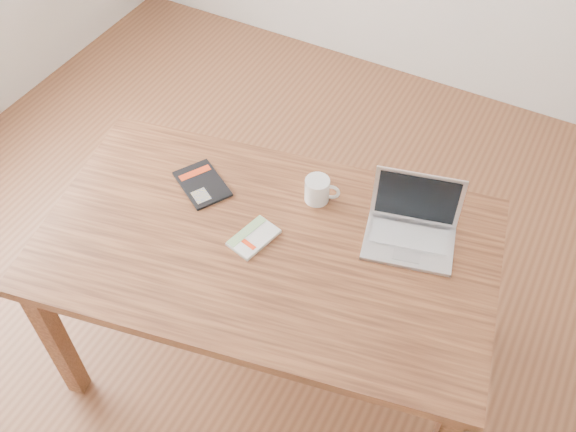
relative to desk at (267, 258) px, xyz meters
The scene contains 6 objects.
room 0.74m from the desk, 154.71° to the left, with size 4.04×4.04×2.70m.
desk is the anchor object (origin of this frame).
white_guidebook 0.11m from the desk, behind, with size 0.14×0.19×0.01m.
black_guidebook 0.37m from the desk, 160.07° to the left, with size 0.25×0.23×0.01m.
laptop 0.50m from the desk, 31.83° to the left, with size 0.34×0.30×0.21m.
coffee_mug 0.30m from the desk, 76.01° to the left, with size 0.12×0.09×0.09m.
Camera 1 is at (0.85, -1.26, 2.43)m, focal length 40.00 mm.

